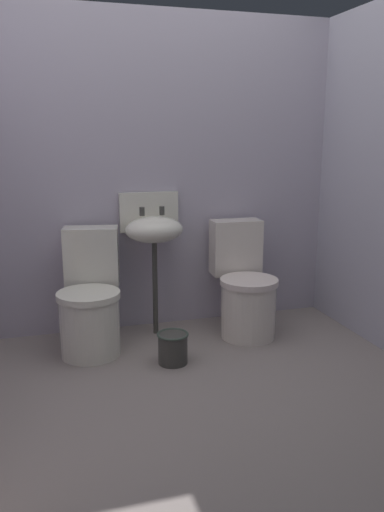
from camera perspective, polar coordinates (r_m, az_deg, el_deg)
name	(u,v)px	position (r m, az deg, el deg)	size (l,w,h in m)	color
ground_plane	(206,395)	(3.04, 1.50, -14.88)	(2.97, 2.57, 0.08)	gray
wall_back	(158,174)	(3.79, -3.75, 8.87)	(2.97, 0.10, 2.21)	#ABA3B5
toilet_left	(90,303)	(3.46, -11.05, -5.01)	(0.49, 0.65, 0.78)	silver
toilet_right	(244,289)	(3.71, 5.75, -3.60)	(0.42, 0.61, 0.78)	silver
sink	(153,228)	(3.60, -4.25, 3.03)	(0.42, 0.35, 0.99)	#3B3A36
bucket	(173,347)	(3.27, -2.11, -9.94)	(0.20, 0.20, 0.20)	#3B3A36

